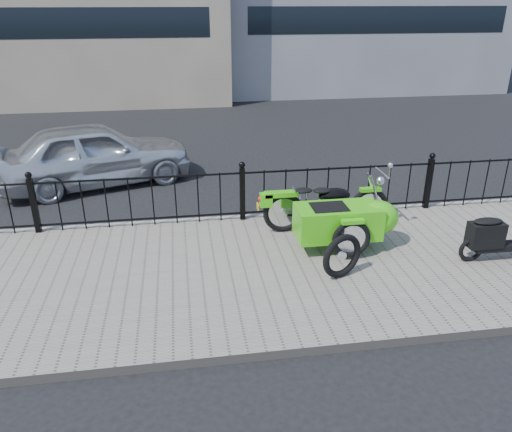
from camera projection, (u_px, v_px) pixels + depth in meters
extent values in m
plane|color=black|center=(253.00, 259.00, 7.86)|extent=(120.00, 120.00, 0.00)
cube|color=gray|center=(258.00, 271.00, 7.38)|extent=(30.00, 3.80, 0.12)
cube|color=gray|center=(242.00, 219.00, 9.14)|extent=(30.00, 0.10, 0.12)
cylinder|color=black|center=(242.00, 173.00, 8.64)|extent=(14.00, 0.04, 0.04)
cylinder|color=black|center=(243.00, 213.00, 8.94)|extent=(14.00, 0.04, 0.04)
cube|color=black|center=(34.00, 206.00, 8.30)|extent=(0.09, 0.09, 0.96)
sphere|color=black|center=(28.00, 175.00, 8.09)|extent=(0.11, 0.11, 0.11)
cube|color=black|center=(242.00, 194.00, 8.80)|extent=(0.09, 0.09, 0.96)
sphere|color=black|center=(242.00, 165.00, 8.58)|extent=(0.11, 0.11, 0.11)
cube|color=black|center=(428.00, 184.00, 9.29)|extent=(0.09, 0.09, 0.96)
sphere|color=black|center=(432.00, 156.00, 9.07)|extent=(0.11, 0.11, 0.11)
cube|color=black|center=(23.00, 23.00, 16.70)|extent=(12.50, 0.06, 1.00)
cube|color=black|center=(381.00, 20.00, 19.43)|extent=(10.50, 0.06, 1.00)
torus|color=black|center=(369.00, 207.00, 8.59)|extent=(0.69, 0.09, 0.69)
torus|color=black|center=(283.00, 213.00, 8.37)|extent=(0.69, 0.09, 0.69)
torus|color=black|center=(351.00, 239.00, 7.46)|extent=(0.60, 0.08, 0.60)
cube|color=gray|center=(327.00, 209.00, 8.47)|extent=(0.34, 0.22, 0.24)
cylinder|color=black|center=(326.00, 213.00, 8.50)|extent=(1.40, 0.04, 0.04)
ellipsoid|color=black|center=(334.00, 195.00, 8.39)|extent=(0.54, 0.29, 0.26)
cylinder|color=silver|center=(382.00, 173.00, 8.36)|extent=(0.03, 0.56, 0.03)
cylinder|color=silver|center=(374.00, 190.00, 8.47)|extent=(0.25, 0.04, 0.59)
sphere|color=silver|center=(380.00, 181.00, 8.42)|extent=(0.15, 0.15, 0.15)
cube|color=#43C913|center=(370.00, 189.00, 8.45)|extent=(0.36, 0.12, 0.06)
cube|color=#43C913|center=(281.00, 194.00, 8.23)|extent=(0.55, 0.16, 0.08)
ellipsoid|color=black|center=(322.00, 191.00, 8.32)|extent=(0.31, 0.22, 0.08)
ellipsoid|color=black|center=(303.00, 190.00, 8.27)|extent=(0.31, 0.22, 0.08)
sphere|color=red|center=(260.00, 199.00, 8.21)|extent=(0.07, 0.07, 0.07)
cube|color=gold|center=(258.00, 206.00, 8.37)|extent=(0.02, 0.14, 0.10)
cube|color=#43C913|center=(338.00, 221.00, 7.74)|extent=(1.30, 0.62, 0.50)
ellipsoid|color=#43C913|center=(378.00, 217.00, 7.83)|extent=(0.65, 0.60, 0.54)
cube|color=black|center=(329.00, 208.00, 7.63)|extent=(0.55, 0.43, 0.06)
cube|color=#43C913|center=(353.00, 221.00, 7.34)|extent=(0.34, 0.11, 0.06)
torus|color=black|center=(471.00, 249.00, 7.47)|extent=(0.39, 0.07, 0.39)
cube|color=black|center=(503.00, 246.00, 7.54)|extent=(0.95, 0.21, 0.09)
cube|color=black|center=(485.00, 235.00, 7.41)|extent=(0.52, 0.25, 0.38)
ellipsoid|color=black|center=(488.00, 221.00, 7.32)|extent=(0.44, 0.22, 0.09)
torus|color=black|center=(342.00, 256.00, 6.99)|extent=(0.65, 0.34, 0.66)
imported|color=silver|center=(95.00, 154.00, 10.76)|extent=(4.36, 2.82, 1.38)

